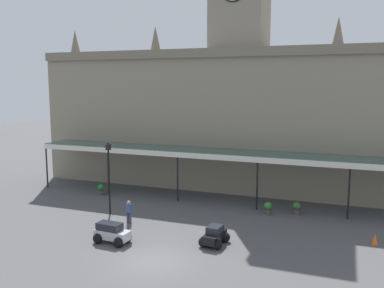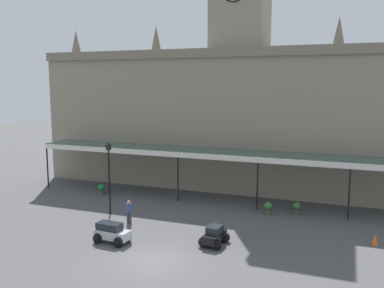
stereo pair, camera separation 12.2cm
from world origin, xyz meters
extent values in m
plane|color=#4E4D4E|center=(0.00, 0.00, 0.00)|extent=(140.00, 140.00, 0.00)
cube|color=gray|center=(0.00, 18.75, 6.48)|extent=(38.46, 6.81, 12.95)
cube|color=#756C5B|center=(0.00, 15.19, 12.55)|extent=(38.46, 0.30, 0.80)
cube|color=gray|center=(0.00, 18.75, 17.09)|extent=(4.80, 4.80, 8.28)
cone|color=#675F50|center=(-18.23, 18.75, 14.25)|extent=(1.10, 1.10, 2.60)
cone|color=#675F50|center=(-8.65, 18.75, 14.25)|extent=(1.10, 1.10, 2.60)
cone|color=#675F50|center=(8.65, 18.75, 14.25)|extent=(1.10, 1.10, 2.60)
cube|color=#38564C|center=(0.00, 13.14, 4.22)|extent=(33.82, 3.20, 0.16)
cube|color=silver|center=(0.00, 11.54, 4.02)|extent=(33.82, 0.12, 0.44)
cylinder|color=black|center=(-16.91, 11.69, 2.07)|extent=(0.14, 0.14, 4.14)
cylinder|color=black|center=(-10.15, 11.69, 2.07)|extent=(0.14, 0.14, 4.14)
cylinder|color=black|center=(-3.38, 11.69, 2.07)|extent=(0.14, 0.14, 4.14)
cylinder|color=black|center=(3.38, 11.69, 2.07)|extent=(0.14, 0.14, 4.14)
cylinder|color=black|center=(10.15, 11.69, 2.07)|extent=(0.14, 0.14, 4.14)
cube|color=black|center=(2.46, 3.56, 0.52)|extent=(1.06, 2.12, 0.50)
cube|color=#1E232B|center=(2.46, 3.61, 0.98)|extent=(0.89, 1.17, 0.42)
sphere|color=black|center=(2.84, 2.85, 0.32)|extent=(0.64, 0.64, 0.64)
sphere|color=black|center=(1.96, 2.92, 0.32)|extent=(0.64, 0.64, 0.64)
sphere|color=black|center=(2.96, 4.19, 0.32)|extent=(0.64, 0.64, 0.64)
sphere|color=black|center=(2.08, 4.27, 0.32)|extent=(0.64, 0.64, 0.64)
cube|color=#B2B5BA|center=(-3.61, 1.59, 0.54)|extent=(2.31, 1.05, 0.55)
cube|color=#1E232B|center=(-3.81, 1.60, 1.05)|extent=(1.60, 0.93, 0.45)
sphere|color=black|center=(-2.80, 1.98, 0.32)|extent=(0.64, 0.64, 0.64)
sphere|color=black|center=(-2.87, 1.09, 0.32)|extent=(0.64, 0.64, 0.64)
sphere|color=black|center=(-4.35, 2.09, 0.32)|extent=(0.64, 0.64, 0.64)
sphere|color=black|center=(-4.41, 1.19, 0.32)|extent=(0.64, 0.64, 0.64)
cylinder|color=#3F384C|center=(-4.55, 5.21, 0.41)|extent=(0.17, 0.17, 0.82)
cylinder|color=#3F384C|center=(-4.33, 5.18, 0.41)|extent=(0.17, 0.17, 0.82)
cylinder|color=#334C8C|center=(-4.44, 5.20, 1.13)|extent=(0.34, 0.34, 0.62)
sphere|color=tan|center=(-4.44, 5.20, 1.55)|extent=(0.23, 0.23, 0.23)
cylinder|color=black|center=(-6.88, 6.61, 2.48)|extent=(0.13, 0.13, 4.96)
cube|color=black|center=(-6.88, 6.61, 5.18)|extent=(0.30, 0.30, 0.44)
sphere|color=black|center=(-6.88, 6.61, 5.46)|extent=(0.14, 0.14, 0.14)
cone|color=orange|center=(11.76, 7.07, 0.33)|extent=(0.40, 0.40, 0.67)
cylinder|color=#47423D|center=(4.43, 10.75, 0.21)|extent=(0.56, 0.56, 0.42)
sphere|color=#347735|center=(4.43, 10.75, 0.66)|extent=(0.60, 0.60, 0.60)
cylinder|color=#47423D|center=(6.48, 11.50, 0.21)|extent=(0.56, 0.56, 0.42)
sphere|color=#335E2F|center=(6.48, 11.50, 0.66)|extent=(0.60, 0.60, 0.60)
cylinder|color=#47423D|center=(-10.65, 11.21, 0.21)|extent=(0.56, 0.56, 0.42)
sphere|color=#1F782E|center=(-10.65, 11.21, 0.66)|extent=(0.60, 0.60, 0.60)
camera|label=1|loc=(9.86, -20.09, 9.90)|focal=39.14mm
camera|label=2|loc=(9.98, -20.05, 9.90)|focal=39.14mm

